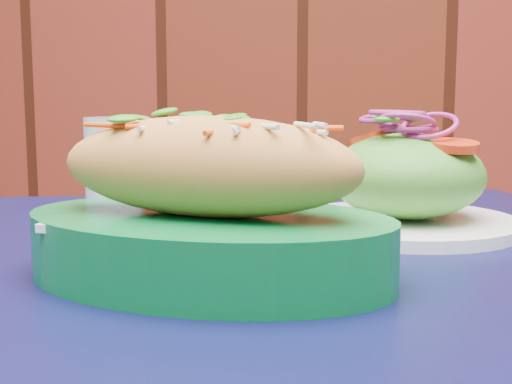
# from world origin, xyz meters

# --- Properties ---
(cafe_table) EXTENTS (0.97, 0.97, 0.75)m
(cafe_table) POSITION_xyz_m (0.44, 1.56, 0.66)
(cafe_table) COLOR black
(cafe_table) RESTS_ON ground
(banh_mi_basket) EXTENTS (0.32, 0.24, 0.13)m
(banh_mi_basket) POSITION_xyz_m (0.42, 1.50, 0.80)
(banh_mi_basket) COLOR #06642B
(banh_mi_basket) RESTS_ON cafe_table
(salad_plate) EXTENTS (0.23, 0.23, 0.13)m
(salad_plate) POSITION_xyz_m (0.58, 1.72, 0.80)
(salad_plate) COLOR white
(salad_plate) RESTS_ON cafe_table
(water_glass) EXTENTS (0.07, 0.07, 0.11)m
(water_glass) POSITION_xyz_m (0.24, 1.81, 0.80)
(water_glass) COLOR silver
(water_glass) RESTS_ON cafe_table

